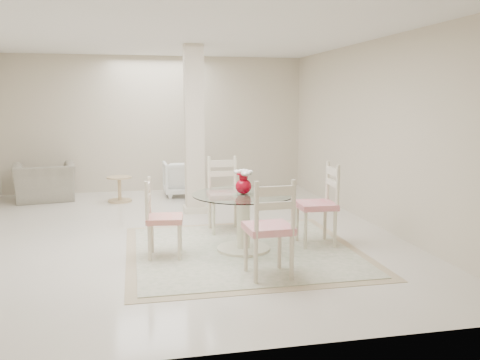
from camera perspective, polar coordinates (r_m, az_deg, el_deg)
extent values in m
plane|color=silver|center=(7.16, -7.79, -5.92)|extent=(7.00, 7.00, 0.00)
cube|color=beige|center=(10.43, -9.36, 6.22)|extent=(6.00, 0.02, 2.70)
cube|color=beige|center=(3.47, -4.02, 1.02)|extent=(6.00, 0.02, 2.70)
cube|color=beige|center=(7.74, 14.81, 5.13)|extent=(0.02, 7.00, 2.70)
cube|color=white|center=(6.98, -8.27, 16.05)|extent=(6.00, 7.00, 0.02)
cube|color=beige|center=(8.28, -5.18, 5.61)|extent=(0.30, 0.30, 2.70)
cube|color=tan|center=(6.28, 0.38, -7.94)|extent=(2.81, 2.81, 0.01)
cube|color=beige|center=(6.28, 0.38, -7.87)|extent=(2.58, 2.58, 0.01)
cylinder|color=beige|center=(6.27, 0.38, -7.76)|extent=(0.65, 0.65, 0.05)
cylinder|color=beige|center=(6.18, 0.38, -4.68)|extent=(0.16, 0.16, 0.66)
cylinder|color=beige|center=(6.11, 0.39, -1.79)|extent=(0.27, 0.27, 0.03)
cylinder|color=white|center=(6.11, 0.39, -1.62)|extent=(1.23, 1.23, 0.01)
ellipsoid|color=#A30518|center=(6.09, 0.39, -0.71)|extent=(0.20, 0.20, 0.19)
cylinder|color=#A30518|center=(6.07, 0.39, 0.36)|extent=(0.10, 0.10, 0.05)
cylinder|color=#A30518|center=(6.07, 0.39, 0.71)|extent=(0.17, 0.17, 0.02)
ellipsoid|color=white|center=(6.07, 0.39, 0.97)|extent=(0.11, 0.11, 0.05)
ellipsoid|color=white|center=(6.10, 0.89, 0.86)|extent=(0.11, 0.11, 0.05)
ellipsoid|color=white|center=(6.09, -0.18, 0.89)|extent=(0.11, 0.11, 0.05)
ellipsoid|color=white|center=(6.01, 0.61, 0.69)|extent=(0.11, 0.11, 0.05)
ellipsoid|color=white|center=(6.04, 0.92, 0.86)|extent=(0.11, 0.11, 0.05)
cylinder|color=beige|center=(6.65, 6.42, -4.90)|extent=(0.05, 0.05, 0.48)
cylinder|color=beige|center=(6.30, 7.35, -5.71)|extent=(0.05, 0.05, 0.48)
cylinder|color=beige|center=(6.76, 9.51, -4.74)|extent=(0.05, 0.05, 0.48)
cylinder|color=beige|center=(6.41, 10.60, -5.52)|extent=(0.05, 0.05, 0.48)
cube|color=red|center=(6.46, 8.53, -2.82)|extent=(0.48, 0.48, 0.07)
cube|color=beige|center=(6.47, 10.37, 0.31)|extent=(0.06, 0.42, 0.57)
cylinder|color=beige|center=(6.90, -2.98, -4.36)|extent=(0.05, 0.05, 0.48)
cylinder|color=beige|center=(6.96, 0.09, -4.23)|extent=(0.05, 0.05, 0.48)
cylinder|color=beige|center=(7.26, -3.42, -3.69)|extent=(0.05, 0.05, 0.48)
cylinder|color=beige|center=(7.32, -0.50, -3.57)|extent=(0.05, 0.05, 0.48)
cube|color=red|center=(7.05, -1.71, -1.76)|extent=(0.46, 0.46, 0.07)
cube|color=beige|center=(7.20, -2.01, 1.28)|extent=(0.42, 0.05, 0.56)
cylinder|color=#F2E4C7|center=(5.87, -6.82, -7.05)|extent=(0.04, 0.04, 0.43)
cylinder|color=#F2E4C7|center=(6.19, -6.73, -6.19)|extent=(0.04, 0.04, 0.43)
cylinder|color=#F2E4C7|center=(5.89, -10.12, -7.07)|extent=(0.04, 0.04, 0.43)
cylinder|color=#F2E4C7|center=(6.21, -9.86, -6.22)|extent=(0.04, 0.04, 0.43)
cube|color=red|center=(5.98, -8.44, -4.34)|extent=(0.46, 0.46, 0.07)
cube|color=#F2E4C7|center=(5.93, -10.31, -1.40)|extent=(0.09, 0.38, 0.51)
cylinder|color=beige|center=(5.57, 4.46, -7.61)|extent=(0.05, 0.05, 0.48)
cylinder|color=beige|center=(5.46, 0.66, -7.92)|extent=(0.05, 0.05, 0.48)
cylinder|color=beige|center=(5.23, 5.82, -8.74)|extent=(0.05, 0.05, 0.48)
cylinder|color=beige|center=(5.11, 1.78, -9.11)|extent=(0.05, 0.05, 0.48)
cube|color=#B0121F|center=(5.26, 3.20, -5.43)|extent=(0.48, 0.48, 0.07)
cube|color=beige|center=(4.99, 3.97, -2.08)|extent=(0.42, 0.07, 0.57)
imported|color=gray|center=(9.97, -21.07, -0.22)|extent=(1.19, 1.08, 0.68)
imported|color=white|center=(9.87, -6.46, 0.20)|extent=(0.73, 0.75, 0.67)
cylinder|color=tan|center=(9.50, -13.33, -2.27)|extent=(0.42, 0.42, 0.04)
cylinder|color=tan|center=(9.46, -13.37, -1.01)|extent=(0.06, 0.06, 0.41)
cylinder|color=tan|center=(9.42, -13.42, 0.29)|extent=(0.44, 0.44, 0.03)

